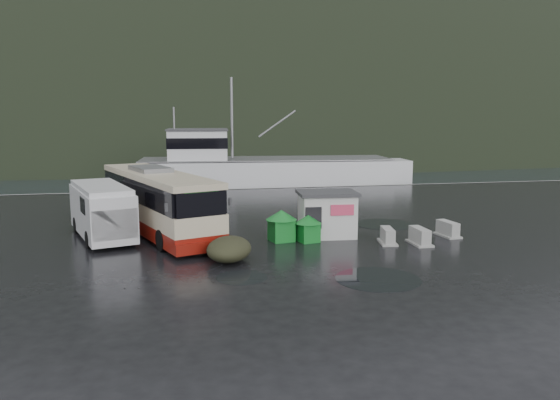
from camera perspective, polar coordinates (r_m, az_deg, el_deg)
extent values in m
plane|color=black|center=(26.95, -5.15, -4.62)|extent=(160.00, 160.00, 0.00)
cube|color=black|center=(136.24, -10.13, 6.09)|extent=(300.00, 180.00, 0.02)
cube|color=#999993|center=(46.58, -7.78, 1.05)|extent=(160.00, 0.60, 1.50)
ellipsoid|color=black|center=(276.44, -8.66, 7.46)|extent=(780.00, 540.00, 570.00)
cylinder|color=black|center=(21.62, 10.19, -8.11)|extent=(3.32, 3.32, 0.01)
cylinder|color=black|center=(21.53, -4.02, -8.07)|extent=(2.02, 2.02, 0.01)
cylinder|color=black|center=(32.24, 10.90, -2.50)|extent=(3.44, 3.44, 0.01)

